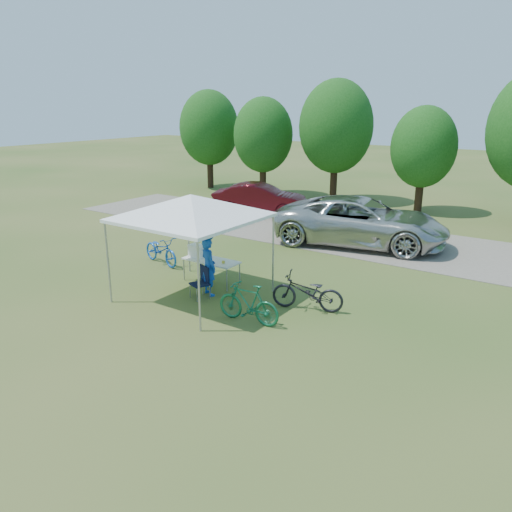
{
  "coord_description": "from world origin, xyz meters",
  "views": [
    {
      "loc": [
        8.32,
        -9.2,
        4.91
      ],
      "look_at": [
        0.6,
        2.0,
        0.72
      ],
      "focal_mm": 35.0,
      "sensor_mm": 36.0,
      "label": 1
    }
  ],
  "objects_px": {
    "folding_chair": "(202,280)",
    "folding_table": "(211,261)",
    "cyclist": "(208,267)",
    "sedan": "(260,199)",
    "bike_blue": "(161,250)",
    "cooler": "(198,251)",
    "bike_green": "(248,303)",
    "bike_dark": "(307,292)",
    "minivan": "(361,221)"
  },
  "relations": [
    {
      "from": "bike_green",
      "to": "sedan",
      "type": "height_order",
      "value": "sedan"
    },
    {
      "from": "minivan",
      "to": "sedan",
      "type": "xyz_separation_m",
      "value": [
        -5.82,
        2.18,
        -0.15
      ]
    },
    {
      "from": "folding_chair",
      "to": "bike_blue",
      "type": "xyz_separation_m",
      "value": [
        -2.94,
        1.45,
        -0.04
      ]
    },
    {
      "from": "folding_table",
      "to": "bike_blue",
      "type": "distance_m",
      "value": 2.47
    },
    {
      "from": "folding_table",
      "to": "bike_dark",
      "type": "distance_m",
      "value": 3.2
    },
    {
      "from": "folding_chair",
      "to": "bike_dark",
      "type": "bearing_deg",
      "value": 37.52
    },
    {
      "from": "folding_chair",
      "to": "bike_dark",
      "type": "distance_m",
      "value": 2.8
    },
    {
      "from": "bike_green",
      "to": "bike_dark",
      "type": "bearing_deg",
      "value": 146.81
    },
    {
      "from": "cooler",
      "to": "sedan",
      "type": "bearing_deg",
      "value": 112.72
    },
    {
      "from": "folding_chair",
      "to": "folding_table",
      "type": "bearing_deg",
      "value": 137.67
    },
    {
      "from": "folding_table",
      "to": "minivan",
      "type": "relative_size",
      "value": 0.27
    },
    {
      "from": "bike_blue",
      "to": "bike_dark",
      "type": "xyz_separation_m",
      "value": [
        5.62,
        -0.63,
        0.01
      ]
    },
    {
      "from": "cooler",
      "to": "cyclist",
      "type": "xyz_separation_m",
      "value": [
        1.02,
        -0.75,
        -0.08
      ]
    },
    {
      "from": "folding_chair",
      "to": "minivan",
      "type": "xyz_separation_m",
      "value": [
        1.34,
        7.12,
        0.37
      ]
    },
    {
      "from": "cooler",
      "to": "bike_green",
      "type": "xyz_separation_m",
      "value": [
        2.91,
        -1.6,
        -0.38
      ]
    },
    {
      "from": "cooler",
      "to": "folding_chair",
      "type": "bearing_deg",
      "value": -45.0
    },
    {
      "from": "sedan",
      "to": "cooler",
      "type": "bearing_deg",
      "value": -179.87
    },
    {
      "from": "folding_table",
      "to": "folding_chair",
      "type": "bearing_deg",
      "value": -62.81
    },
    {
      "from": "bike_blue",
      "to": "minivan",
      "type": "distance_m",
      "value": 7.11
    },
    {
      "from": "cooler",
      "to": "bike_blue",
      "type": "distance_m",
      "value": 2.03
    },
    {
      "from": "folding_chair",
      "to": "cyclist",
      "type": "height_order",
      "value": "cyclist"
    },
    {
      "from": "cyclist",
      "to": "bike_green",
      "type": "height_order",
      "value": "cyclist"
    },
    {
      "from": "cyclist",
      "to": "bike_blue",
      "type": "bearing_deg",
      "value": 1.08
    },
    {
      "from": "folding_table",
      "to": "cooler",
      "type": "bearing_deg",
      "value": -180.0
    },
    {
      "from": "sedan",
      "to": "bike_dark",
      "type": "bearing_deg",
      "value": -162.43
    },
    {
      "from": "bike_green",
      "to": "minivan",
      "type": "xyz_separation_m",
      "value": [
        -0.56,
        7.71,
        0.38
      ]
    },
    {
      "from": "cyclist",
      "to": "sedan",
      "type": "bearing_deg",
      "value": -40.38
    },
    {
      "from": "folding_chair",
      "to": "sedan",
      "type": "relative_size",
      "value": 0.2
    },
    {
      "from": "folding_table",
      "to": "folding_chair",
      "type": "relative_size",
      "value": 1.97
    },
    {
      "from": "bike_blue",
      "to": "bike_dark",
      "type": "relative_size",
      "value": 0.97
    },
    {
      "from": "cyclist",
      "to": "bike_dark",
      "type": "distance_m",
      "value": 2.74
    },
    {
      "from": "bike_blue",
      "to": "cooler",
      "type": "bearing_deg",
      "value": -89.71
    },
    {
      "from": "bike_dark",
      "to": "sedan",
      "type": "height_order",
      "value": "sedan"
    },
    {
      "from": "folding_table",
      "to": "minivan",
      "type": "xyz_separation_m",
      "value": [
        1.86,
        6.11,
        0.23
      ]
    },
    {
      "from": "cooler",
      "to": "sedan",
      "type": "height_order",
      "value": "sedan"
    },
    {
      "from": "folding_table",
      "to": "bike_dark",
      "type": "xyz_separation_m",
      "value": [
        3.19,
        -0.18,
        -0.17
      ]
    },
    {
      "from": "cyclist",
      "to": "minivan",
      "type": "distance_m",
      "value": 6.99
    },
    {
      "from": "bike_dark",
      "to": "minivan",
      "type": "distance_m",
      "value": 6.45
    },
    {
      "from": "cyclist",
      "to": "minivan",
      "type": "relative_size",
      "value": 0.26
    },
    {
      "from": "folding_chair",
      "to": "bike_green",
      "type": "bearing_deg",
      "value": 3.19
    },
    {
      "from": "bike_dark",
      "to": "minivan",
      "type": "height_order",
      "value": "minivan"
    },
    {
      "from": "cyclist",
      "to": "bike_green",
      "type": "relative_size",
      "value": 0.97
    },
    {
      "from": "bike_blue",
      "to": "bike_dark",
      "type": "distance_m",
      "value": 5.65
    },
    {
      "from": "cooler",
      "to": "bike_dark",
      "type": "relative_size",
      "value": 0.28
    },
    {
      "from": "cyclist",
      "to": "sedan",
      "type": "distance_m",
      "value": 10.1
    },
    {
      "from": "cooler",
      "to": "bike_blue",
      "type": "height_order",
      "value": "cooler"
    },
    {
      "from": "folding_chair",
      "to": "cooler",
      "type": "relative_size",
      "value": 1.7
    },
    {
      "from": "bike_blue",
      "to": "minivan",
      "type": "xyz_separation_m",
      "value": [
        4.29,
        5.66,
        0.41
      ]
    },
    {
      "from": "minivan",
      "to": "folding_chair",
      "type": "bearing_deg",
      "value": 157.13
    },
    {
      "from": "bike_dark",
      "to": "bike_blue",
      "type": "bearing_deg",
      "value": -113.16
    }
  ]
}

